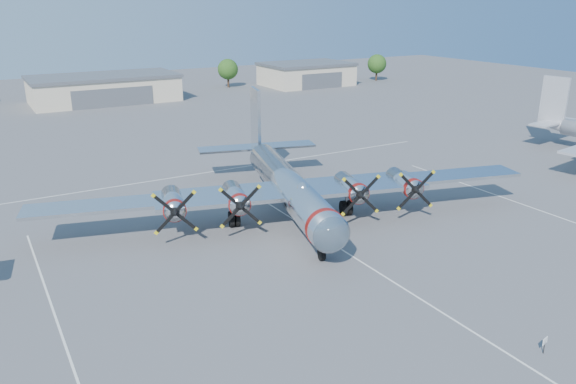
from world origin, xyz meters
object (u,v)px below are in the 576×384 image
hangar_east (306,74)px  main_bomber_b29 (286,213)px  tree_east (228,69)px  tree_far_east (377,64)px  info_placard (545,342)px  hangar_center (104,88)px

hangar_east → main_bomber_b29: bearing=-123.0°
tree_east → hangar_east: bearing=-18.5°
tree_east → main_bomber_b29: bearing=-110.5°
tree_east → tree_far_east: (38.00, -8.00, 0.00)m
hangar_east → tree_east: bearing=161.5°
tree_east → tree_far_east: 38.83m
hangar_east → main_bomber_b29: size_ratio=0.45×
tree_east → info_placard: bearing=-104.8°
hangar_center → tree_far_east: 68.05m
hangar_center → main_bomber_b29: (0.20, -73.47, -2.71)m
tree_far_east → info_placard: bearing=-123.9°
hangar_east → tree_east: tree_east is taller
main_bomber_b29 → hangar_center: bearing=104.9°
tree_east → main_bomber_b29: tree_east is taller
hangar_east → info_placard: size_ratio=19.95×
hangar_center → main_bomber_b29: size_ratio=0.63×
tree_far_east → hangar_center: bearing=178.3°
tree_east → main_bomber_b29: (-29.80, -79.50, -4.22)m
hangar_east → info_placard: (-46.19, -100.58, -1.99)m
tree_east → info_placard: size_ratio=6.43×
tree_east → tree_far_east: bearing=-11.9°
hangar_east → main_bomber_b29: (-47.80, -73.47, -2.71)m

